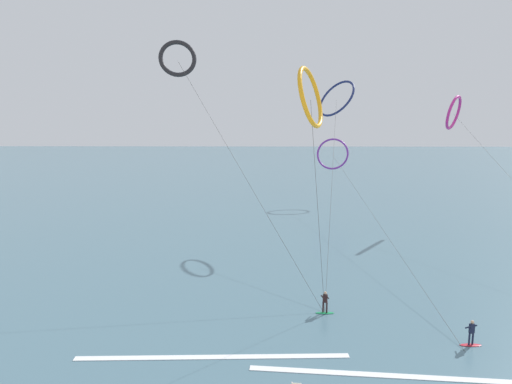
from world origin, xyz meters
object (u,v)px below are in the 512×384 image
Objects in this scene: surfer_crimson at (471,335)px; kite_charcoal at (178,59)px; kite_violet at (333,154)px; kite_amber at (311,97)px; surfer_emerald at (325,304)px; kite_magenta at (454,113)px; kite_navy at (336,99)px.

surfer_crimson is 34.07m from kite_charcoal.
kite_violet is (-1.70, 48.33, 7.52)m from surfer_crimson.
surfer_crimson is 0.03× the size of kite_violet.
kite_charcoal is (-21.55, 18.11, 19.19)m from surfer_crimson.
kite_amber is at bearing -62.97° from kite_charcoal.
kite_amber reaches higher than surfer_emerald.
kite_violet is 37.99m from kite_charcoal.
kite_violet is 20.13m from kite_magenta.
surfer_crimson is 1.00× the size of surfer_emerald.
kite_magenta is at bearing -23.80° from kite_violet.
kite_charcoal reaches higher than kite_navy.
kite_charcoal is at bearing 157.86° from surfer_emerald.
kite_charcoal reaches higher than surfer_crimson.
kite_amber is 18.50m from kite_charcoal.
surfer_emerald is (-8.66, 4.69, 0.00)m from surfer_crimson.
kite_navy is (4.46, 25.50, 15.86)m from surfer_emerald.
kite_navy is 0.56× the size of kite_violet.
surfer_crimson is at bearing 17.87° from kite_magenta.
surfer_crimson is 9.85m from surfer_emerald.
kite_amber is 0.82× the size of kite_charcoal.
kite_navy is 1.31× the size of kite_charcoal.
kite_navy reaches higher than kite_violet.
kite_violet is 2.34× the size of kite_charcoal.
kite_navy reaches higher than kite_magenta.
kite_magenta reaches higher than surfer_emerald.
surfer_crimson is 0.04× the size of kite_magenta.
surfer_emerald is 26.73m from kite_charcoal.
kite_charcoal is at bearing 120.45° from surfer_crimson.
kite_charcoal is (-34.20, -17.77, 5.02)m from kite_magenta.
surfer_crimson is at bearing -91.08° from kite_amber.
kite_amber is (-8.37, -44.09, 7.44)m from kite_violet.
kite_violet is (2.51, 18.14, -8.34)m from kite_navy.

